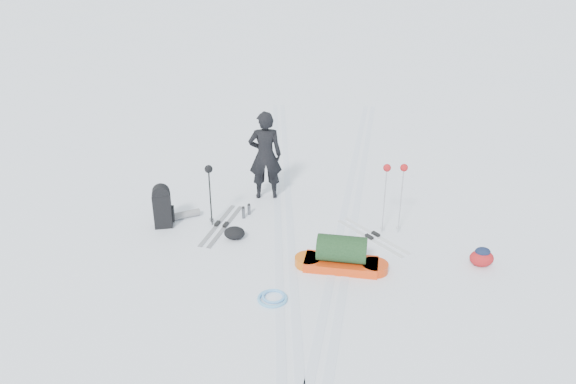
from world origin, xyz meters
name	(u,v)px	position (x,y,z in m)	size (l,w,h in m)	color
ground	(285,242)	(0.00, 0.00, 0.00)	(200.00, 200.00, 0.00)	white
ski_tracks	(317,220)	(0.61, 0.88, 0.00)	(3.38, 17.97, 0.01)	silver
skier	(265,155)	(-0.51, 1.93, 0.97)	(0.71, 0.47, 1.95)	black
pulk_sled	(341,256)	(1.02, -0.86, 0.24)	(1.67, 0.69, 0.62)	red
expedition_rucksack	(165,207)	(-2.37, 0.55, 0.41)	(0.85, 0.73, 0.88)	black
ski_poles_black	(209,176)	(-1.48, 0.63, 1.04)	(0.16, 0.18, 1.27)	black
ski_poles_silver	(395,176)	(2.02, 0.44, 1.20)	(0.46, 0.17, 1.43)	silver
touring_skis_grey	(222,225)	(-1.28, 0.57, 0.01)	(0.65, 1.77, 0.06)	gray
touring_skis_white	(372,236)	(1.67, 0.24, 0.01)	(1.30, 1.52, 0.06)	silver
rope_coil	(273,298)	(-0.10, -1.81, 0.03)	(0.54, 0.54, 0.06)	#5AA9DB
small_daypack	(482,257)	(3.47, -0.68, 0.17)	(0.51, 0.46, 0.36)	maroon
thermos_pair	(246,211)	(-0.83, 0.99, 0.12)	(0.17, 0.25, 0.26)	#4F5156
stuff_sack	(234,233)	(-0.96, 0.07, 0.12)	(0.43, 0.35, 0.25)	black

